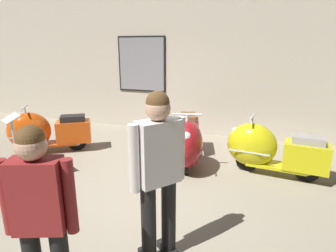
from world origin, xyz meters
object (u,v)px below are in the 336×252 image
(scooter_0, at_px, (43,132))
(scooter_1, at_px, (187,140))
(info_stanchion, at_px, (17,155))
(visitor_0, at_px, (41,214))
(scooter_2, at_px, (267,149))
(visitor_1, at_px, (158,168))

(scooter_0, distance_m, scooter_1, 3.01)
(scooter_0, distance_m, info_stanchion, 1.36)
(scooter_1, relative_size, visitor_0, 1.12)
(scooter_2, distance_m, visitor_0, 3.83)
(info_stanchion, bearing_deg, visitor_1, -16.97)
(visitor_0, distance_m, info_stanchion, 2.84)
(scooter_1, bearing_deg, visitor_1, -5.35)
(scooter_2, xyz_separation_m, info_stanchion, (-3.80, -1.69, 0.02))
(visitor_0, bearing_deg, info_stanchion, 30.27)
(info_stanchion, bearing_deg, visitor_0, -38.65)
(visitor_1, distance_m, info_stanchion, 2.96)
(scooter_2, height_order, info_stanchion, info_stanchion)
(scooter_2, relative_size, info_stanchion, 1.47)
(visitor_1, bearing_deg, scooter_2, -74.02)
(info_stanchion, bearing_deg, scooter_1, 33.43)
(scooter_0, height_order, visitor_0, visitor_0)
(scooter_1, bearing_deg, info_stanchion, -71.16)
(visitor_1, height_order, info_stanchion, visitor_1)
(scooter_2, bearing_deg, scooter_1, 10.60)
(scooter_1, bearing_deg, scooter_0, -97.80)
(scooter_0, xyz_separation_m, scooter_1, (2.99, 0.36, 0.04))
(scooter_0, bearing_deg, visitor_0, 100.02)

